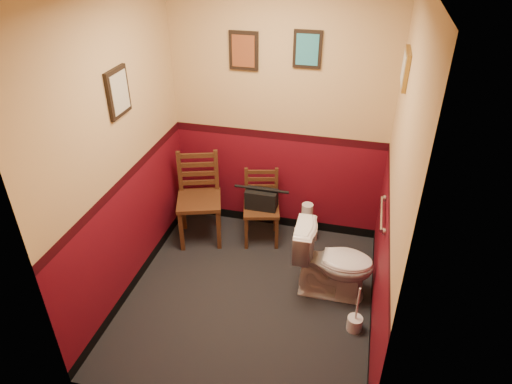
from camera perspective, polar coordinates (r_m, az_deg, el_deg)
floor at (r=4.36m, az=-0.81°, el=-12.98°), size 2.20×2.40×0.00m
wall_back at (r=4.61m, az=2.89°, el=9.77°), size 2.20×0.00×2.70m
wall_front at (r=2.61m, az=-7.80°, el=-9.69°), size 2.20×0.00×2.70m
wall_left at (r=3.94m, az=-16.67°, el=4.50°), size 0.00×2.40×2.70m
wall_right at (r=3.46m, az=16.91°, el=0.53°), size 0.00×2.40×2.70m
grab_bar at (r=3.88m, az=15.52°, el=-2.62°), size 0.05×0.56×0.06m
framed_print_back_a at (r=4.48m, az=-1.56°, el=17.23°), size 0.28×0.04×0.36m
framed_print_back_b at (r=4.35m, az=6.45°, el=17.30°), size 0.26×0.04×0.34m
framed_print_left at (r=3.82m, az=-16.83°, el=11.83°), size 0.04×0.30×0.38m
framed_print_right at (r=3.75m, az=18.17°, el=14.46°), size 0.04×0.34×0.28m
toilet at (r=4.23m, az=9.64°, el=-8.63°), size 0.73×0.42×0.71m
toilet_brush at (r=4.13m, az=12.23°, el=-15.67°), size 0.13×0.13×0.47m
chair_left at (r=4.85m, az=-7.12°, el=-0.79°), size 0.57×0.57×0.96m
chair_right at (r=4.83m, az=0.67°, el=-1.86°), size 0.45×0.45×0.79m
handbag at (r=4.73m, az=0.69°, el=-0.88°), size 0.33×0.16×0.24m
tp_stack at (r=4.95m, az=6.29°, el=-4.07°), size 0.25×0.15×0.44m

